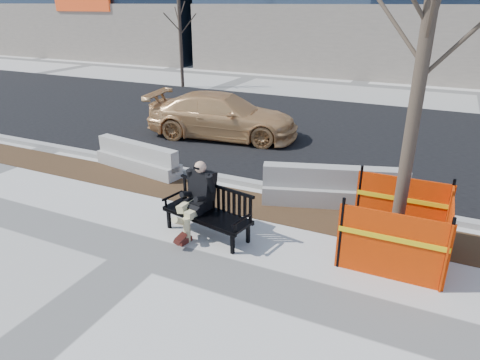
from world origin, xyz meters
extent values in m
plane|color=beige|center=(0.00, 0.00, 0.00)|extent=(120.00, 120.00, 0.00)
cube|color=#47301C|center=(0.00, 2.60, 0.00)|extent=(40.00, 1.20, 0.02)
cube|color=black|center=(0.00, 8.80, 0.00)|extent=(60.00, 10.40, 0.01)
cube|color=#9E9B93|center=(0.00, 3.55, 0.06)|extent=(60.00, 0.25, 0.12)
imported|color=tan|center=(-2.04, 6.86, 0.00)|extent=(5.12, 2.73, 1.41)
camera|label=1|loc=(4.30, -5.18, 4.10)|focal=32.17mm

